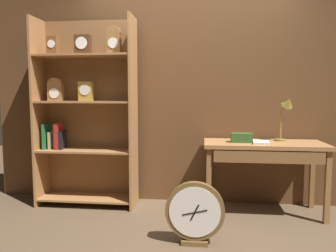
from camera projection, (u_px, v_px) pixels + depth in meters
ground_plane at (183, 250)px, 2.65m from camera, size 10.00×10.00×0.00m
back_wood_panel at (191, 93)px, 3.80m from camera, size 4.80×0.05×2.60m
bookshelf at (85, 111)px, 3.70m from camera, size 1.13×0.37×2.13m
workbench at (264, 152)px, 3.41m from camera, size 1.26×0.56×0.77m
desk_lamp at (286, 111)px, 3.46m from camera, size 0.20×0.20×0.49m
toolbox_small at (241, 138)px, 3.42m from camera, size 0.22×0.13×0.10m
open_repair_manual at (261, 142)px, 3.33m from camera, size 0.19×0.24×0.02m
round_clock_large at (195, 213)px, 2.73m from camera, size 0.50×0.11×0.54m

